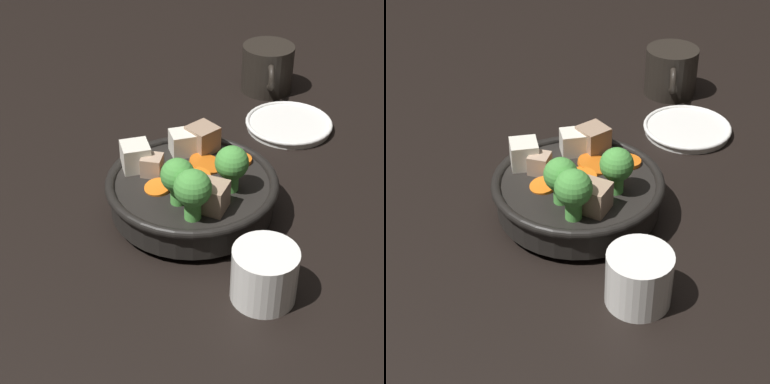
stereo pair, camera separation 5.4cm
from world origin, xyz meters
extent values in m
plane|color=black|center=(0.00, 0.00, 0.00)|extent=(3.00, 3.00, 0.00)
cylinder|color=black|center=(0.00, 0.00, 0.01)|extent=(0.11, 0.11, 0.01)
cylinder|color=black|center=(0.00, 0.00, 0.03)|extent=(0.20, 0.20, 0.04)
torus|color=black|center=(0.00, 0.00, 0.05)|extent=(0.22, 0.22, 0.01)
cylinder|color=brown|center=(0.00, 0.00, 0.04)|extent=(0.19, 0.19, 0.02)
cylinder|color=orange|center=(0.00, 0.00, 0.05)|extent=(0.05, 0.05, 0.01)
cylinder|color=orange|center=(-0.04, 0.02, 0.05)|extent=(0.05, 0.05, 0.02)
cylinder|color=orange|center=(-0.05, 0.06, 0.05)|extent=(0.05, 0.05, 0.01)
cylinder|color=orange|center=(0.01, -0.04, 0.05)|extent=(0.05, 0.05, 0.01)
cylinder|color=#59B84C|center=(0.02, 0.05, 0.06)|extent=(0.02, 0.02, 0.02)
sphere|color=#47933D|center=(0.02, 0.05, 0.09)|extent=(0.04, 0.04, 0.04)
cylinder|color=#59B84C|center=(0.07, 0.00, 0.06)|extent=(0.02, 0.02, 0.03)
sphere|color=#47933D|center=(0.07, 0.00, 0.09)|extent=(0.04, 0.04, 0.04)
cylinder|color=#59B84C|center=(0.04, -0.02, 0.06)|extent=(0.02, 0.02, 0.02)
sphere|color=#47933D|center=(0.04, -0.02, 0.09)|extent=(0.04, 0.04, 0.04)
cube|color=#9E7F66|center=(0.05, 0.02, 0.07)|extent=(0.04, 0.04, 0.03)
cube|color=tan|center=(-0.02, -0.05, 0.06)|extent=(0.03, 0.03, 0.03)
cube|color=silver|center=(-0.07, -0.01, 0.06)|extent=(0.04, 0.04, 0.03)
cube|color=silver|center=(-0.03, -0.07, 0.07)|extent=(0.04, 0.04, 0.03)
cube|color=#9E7F66|center=(-0.07, 0.01, 0.07)|extent=(0.05, 0.05, 0.03)
cylinder|color=white|center=(-0.21, 0.15, 0.01)|extent=(0.13, 0.13, 0.01)
torus|color=white|center=(-0.21, 0.15, 0.01)|extent=(0.13, 0.13, 0.01)
cylinder|color=white|center=(0.15, 0.08, 0.03)|extent=(0.07, 0.07, 0.06)
cylinder|color=brown|center=(0.15, 0.08, 0.05)|extent=(0.06, 0.06, 0.00)
cylinder|color=black|center=(-0.35, 0.13, 0.04)|extent=(0.09, 0.09, 0.08)
torus|color=black|center=(-0.30, 0.13, 0.04)|extent=(0.04, 0.01, 0.04)
camera|label=1|loc=(0.65, -0.01, 0.50)|focal=60.00mm
camera|label=2|loc=(0.65, 0.05, 0.50)|focal=60.00mm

